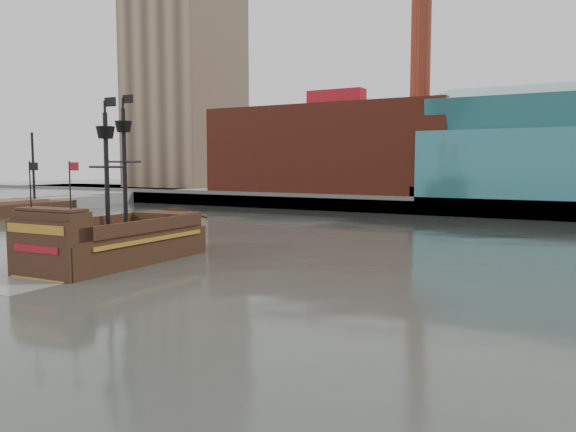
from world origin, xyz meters
The scene contains 6 objects.
ground centered at (0.00, 0.00, 0.00)m, with size 400.00×400.00×0.00m, color #282A25.
promenade_far centered at (0.00, 92.00, 1.00)m, with size 220.00×60.00×2.00m, color slate.
seawall centered at (0.00, 62.50, 1.30)m, with size 220.00×1.00×2.60m, color #4C4C49.
skyline centered at (5.21, 84.56, 24.55)m, with size 149.00×45.00×62.00m.
pirate_ship centered at (-12.35, 12.25, 1.22)m, with size 6.24×18.10×13.41m.
docked_vessel centered at (-53.22, 30.71, 0.86)m, with size 5.21×19.94×13.45m.
Camera 1 is at (18.82, -17.17, 7.23)m, focal length 35.00 mm.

